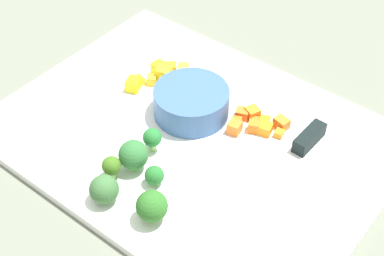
# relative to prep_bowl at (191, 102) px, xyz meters

# --- Properties ---
(ground_plane) EXTENTS (4.00, 4.00, 0.00)m
(ground_plane) POSITION_rel_prep_bowl_xyz_m (-0.03, 0.03, -0.03)
(ground_plane) COLOR slate
(cutting_board) EXTENTS (0.51, 0.38, 0.01)m
(cutting_board) POSITION_rel_prep_bowl_xyz_m (-0.03, 0.03, -0.03)
(cutting_board) COLOR white
(cutting_board) RESTS_ON ground_plane
(prep_bowl) EXTENTS (0.10, 0.10, 0.04)m
(prep_bowl) POSITION_rel_prep_bowl_xyz_m (0.00, 0.00, 0.00)
(prep_bowl) COLOR #395C90
(prep_bowl) RESTS_ON cutting_board
(chef_knife) EXTENTS (0.03, 0.36, 0.02)m
(chef_knife) POSITION_rel_prep_bowl_xyz_m (-0.16, 0.04, -0.01)
(chef_knife) COLOR silver
(chef_knife) RESTS_ON cutting_board
(carrot_dice_0) EXTENTS (0.02, 0.02, 0.02)m
(carrot_dice_0) POSITION_rel_prep_bowl_xyz_m (-0.09, -0.02, -0.01)
(carrot_dice_0) COLOR orange
(carrot_dice_0) RESTS_ON cutting_board
(carrot_dice_1) EXTENTS (0.02, 0.02, 0.01)m
(carrot_dice_1) POSITION_rel_prep_bowl_xyz_m (-0.06, -0.04, -0.01)
(carrot_dice_1) COLOR orange
(carrot_dice_1) RESTS_ON cutting_board
(carrot_dice_2) EXTENTS (0.02, 0.02, 0.01)m
(carrot_dice_2) POSITION_rel_prep_bowl_xyz_m (-0.09, -0.04, -0.01)
(carrot_dice_2) COLOR orange
(carrot_dice_2) RESTS_ON cutting_board
(carrot_dice_3) EXTENTS (0.02, 0.02, 0.01)m
(carrot_dice_3) POSITION_rel_prep_bowl_xyz_m (-0.10, -0.03, -0.01)
(carrot_dice_3) COLOR orange
(carrot_dice_3) RESTS_ON cutting_board
(carrot_dice_4) EXTENTS (0.02, 0.02, 0.01)m
(carrot_dice_4) POSITION_rel_prep_bowl_xyz_m (-0.06, -0.02, -0.01)
(carrot_dice_4) COLOR orange
(carrot_dice_4) RESTS_ON cutting_board
(carrot_dice_5) EXTENTS (0.02, 0.02, 0.02)m
(carrot_dice_5) POSITION_rel_prep_bowl_xyz_m (-0.07, -0.05, -0.01)
(carrot_dice_5) COLOR orange
(carrot_dice_5) RESTS_ON cutting_board
(carrot_dice_6) EXTENTS (0.02, 0.02, 0.02)m
(carrot_dice_6) POSITION_rel_prep_bowl_xyz_m (-0.07, -0.01, -0.01)
(carrot_dice_6) COLOR orange
(carrot_dice_6) RESTS_ON cutting_board
(carrot_dice_7) EXTENTS (0.02, 0.02, 0.01)m
(carrot_dice_7) POSITION_rel_prep_bowl_xyz_m (-0.08, -0.04, -0.02)
(carrot_dice_7) COLOR orange
(carrot_dice_7) RESTS_ON cutting_board
(carrot_dice_8) EXTENTS (0.01, 0.01, 0.01)m
(carrot_dice_8) POSITION_rel_prep_bowl_xyz_m (-0.12, -0.04, -0.02)
(carrot_dice_8) COLOR orange
(carrot_dice_8) RESTS_ON cutting_board
(carrot_dice_9) EXTENTS (0.02, 0.02, 0.01)m
(carrot_dice_9) POSITION_rel_prep_bowl_xyz_m (-0.11, -0.05, -0.01)
(carrot_dice_9) COLOR orange
(carrot_dice_9) RESTS_ON cutting_board
(pepper_dice_0) EXTENTS (0.02, 0.02, 0.01)m
(pepper_dice_0) POSITION_rel_prep_bowl_xyz_m (0.10, -0.00, -0.01)
(pepper_dice_0) COLOR yellow
(pepper_dice_0) RESTS_ON cutting_board
(pepper_dice_1) EXTENTS (0.02, 0.02, 0.01)m
(pepper_dice_1) POSITION_rel_prep_bowl_xyz_m (0.09, -0.02, -0.01)
(pepper_dice_1) COLOR yellow
(pepper_dice_1) RESTS_ON cutting_board
(pepper_dice_2) EXTENTS (0.03, 0.03, 0.02)m
(pepper_dice_2) POSITION_rel_prep_bowl_xyz_m (0.10, 0.01, -0.01)
(pepper_dice_2) COLOR yellow
(pepper_dice_2) RESTS_ON cutting_board
(pepper_dice_3) EXTENTS (0.03, 0.03, 0.02)m
(pepper_dice_3) POSITION_rel_prep_bowl_xyz_m (0.08, -0.03, -0.01)
(pepper_dice_3) COLOR yellow
(pepper_dice_3) RESTS_ON cutting_board
(pepper_dice_4) EXTENTS (0.02, 0.02, 0.01)m
(pepper_dice_4) POSITION_rel_prep_bowl_xyz_m (0.05, -0.05, -0.01)
(pepper_dice_4) COLOR yellow
(pepper_dice_4) RESTS_ON cutting_board
(pepper_dice_5) EXTENTS (0.02, 0.02, 0.01)m
(pepper_dice_5) POSITION_rel_prep_bowl_xyz_m (0.08, -0.05, -0.01)
(pepper_dice_5) COLOR yellow
(pepper_dice_5) RESTS_ON cutting_board
(pepper_dice_6) EXTENTS (0.02, 0.02, 0.02)m
(pepper_dice_6) POSITION_rel_prep_bowl_xyz_m (0.09, -0.04, -0.01)
(pepper_dice_6) COLOR yellow
(pepper_dice_6) RESTS_ON cutting_board
(pepper_dice_7) EXTENTS (0.02, 0.02, 0.02)m
(pepper_dice_7) POSITION_rel_prep_bowl_xyz_m (0.06, -0.06, -0.01)
(pepper_dice_7) COLOR yellow
(pepper_dice_7) RESTS_ON cutting_board
(pepper_dice_8) EXTENTS (0.03, 0.03, 0.02)m
(pepper_dice_8) POSITION_rel_prep_bowl_xyz_m (0.06, -0.03, -0.01)
(pepper_dice_8) COLOR yellow
(pepper_dice_8) RESTS_ON cutting_board
(broccoli_floret_0) EXTENTS (0.04, 0.04, 0.04)m
(broccoli_floret_0) POSITION_rel_prep_bowl_xyz_m (-0.01, 0.12, 0.00)
(broccoli_floret_0) COLOR #80C35B
(broccoli_floret_0) RESTS_ON cutting_board
(broccoli_floret_1) EXTENTS (0.02, 0.02, 0.03)m
(broccoli_floret_1) POSITION_rel_prep_bowl_xyz_m (-0.00, 0.09, 0.00)
(broccoli_floret_1) COLOR #84BA5A
(broccoli_floret_1) RESTS_ON cutting_board
(broccoli_floret_2) EXTENTS (0.02, 0.02, 0.03)m
(broccoli_floret_2) POSITION_rel_prep_bowl_xyz_m (0.00, 0.15, -0.00)
(broccoli_floret_2) COLOR #8AC36A
(broccoli_floret_2) RESTS_ON cutting_board
(broccoli_floret_3) EXTENTS (0.04, 0.04, 0.04)m
(broccoli_floret_3) POSITION_rel_prep_bowl_xyz_m (-0.08, 0.17, 0.00)
(broccoli_floret_3) COLOR #93B656
(broccoli_floret_3) RESTS_ON cutting_board
(broccoli_floret_4) EXTENTS (0.04, 0.04, 0.04)m
(broccoli_floret_4) POSITION_rel_prep_bowl_xyz_m (-0.02, 0.18, -0.00)
(broccoli_floret_4) COLOR #80B26D
(broccoli_floret_4) RESTS_ON cutting_board
(broccoli_floret_5) EXTENTS (0.02, 0.02, 0.03)m
(broccoli_floret_5) POSITION_rel_prep_bowl_xyz_m (-0.04, 0.13, -0.01)
(broccoli_floret_5) COLOR #91B659
(broccoli_floret_5) RESTS_ON cutting_board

